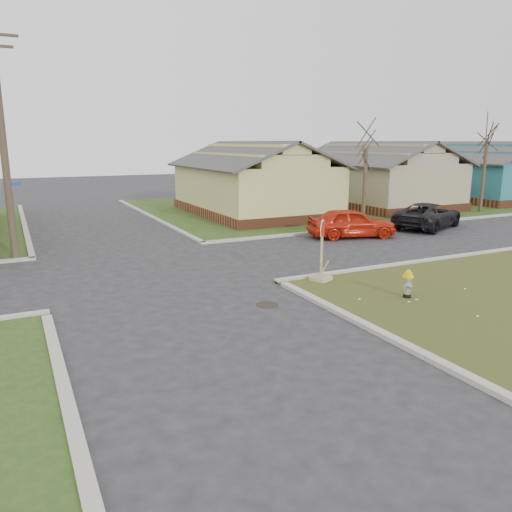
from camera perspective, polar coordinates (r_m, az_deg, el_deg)
name	(u,v)px	position (r m, az deg, el deg)	size (l,w,h in m)	color
ground	(189,311)	(14.08, -7.68, -6.22)	(120.00, 120.00, 0.00)	#242426
verge_far_right	(382,202)	(40.55, 14.23, 6.03)	(37.00, 19.00, 0.05)	#264017
curbs	(145,270)	(18.70, -12.61, -1.61)	(80.00, 40.00, 0.12)	#ACA99B
manhole	(267,305)	(14.45, 1.29, -5.57)	(0.64, 0.64, 0.01)	black
side_house_yellow	(253,180)	(32.49, -0.34, 8.65)	(7.60, 11.60, 4.70)	brown
side_house_tan	(376,176)	(37.93, 13.55, 8.91)	(7.60, 11.60, 4.70)	brown
side_house_teal	(473,172)	(44.96, 23.54, 8.77)	(7.60, 11.60, 4.70)	brown
utility_pole	(3,140)	(21.55, -26.97, 11.74)	(1.80, 0.28, 9.00)	#3D3323
tree_mid_right	(365,186)	(29.28, 12.30, 7.82)	(0.22, 0.22, 4.20)	#3D3323
tree_far_right	(484,176)	(36.51, 24.57, 8.35)	(0.22, 0.22, 4.76)	#3D3323
fire_hydrant	(408,282)	(15.50, 16.97, -2.88)	(0.32, 0.32, 0.86)	black
stop_sign	(321,267)	(16.80, 7.45, -1.30)	(0.59, 0.57, 2.07)	tan
red_sedan	(352,223)	(24.94, 10.86, 3.76)	(1.72, 4.27, 1.45)	red
dark_pickup	(428,215)	(28.80, 19.06, 4.41)	(2.29, 4.97, 1.38)	black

